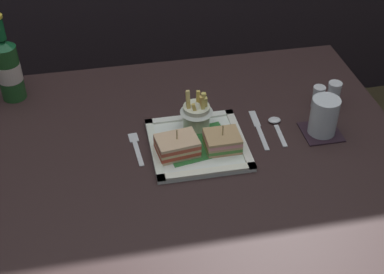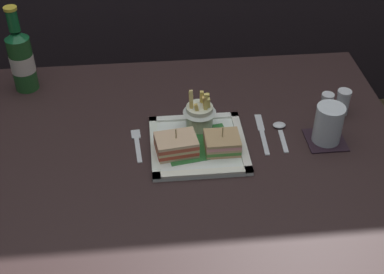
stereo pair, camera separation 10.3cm
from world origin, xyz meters
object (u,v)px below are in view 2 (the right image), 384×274
(knife, at_px, (262,132))
(spoon, at_px, (280,129))
(water_glass, at_px, (328,126))
(fork, at_px, (137,143))
(beer_bottle, at_px, (21,58))
(sandwich_half_left, at_px, (176,145))
(sandwich_half_right, at_px, (222,143))
(pepper_shaker, at_px, (342,104))
(dining_table, at_px, (186,189))
(fries_cup, at_px, (199,112))
(salt_shaker, at_px, (326,105))
(square_plate, at_px, (198,145))

(knife, distance_m, spoon, 0.05)
(water_glass, distance_m, knife, 0.17)
(fork, bearing_deg, beer_bottle, 137.19)
(beer_bottle, bearing_deg, fork, -42.81)
(fork, relative_size, spoon, 1.08)
(sandwich_half_left, height_order, knife, sandwich_half_left)
(sandwich_half_left, distance_m, beer_bottle, 0.55)
(sandwich_half_right, xyz_separation_m, knife, (0.12, 0.07, -0.03))
(sandwich_half_right, bearing_deg, sandwich_half_left, 180.00)
(pepper_shaker, bearing_deg, knife, -164.55)
(sandwich_half_right, bearing_deg, knife, 30.65)
(dining_table, relative_size, pepper_shaker, 15.55)
(spoon, bearing_deg, knife, -175.52)
(spoon, bearing_deg, fries_cup, 173.71)
(sandwich_half_right, distance_m, salt_shaker, 0.34)
(sandwich_half_left, xyz_separation_m, pepper_shaker, (0.47, 0.13, 0.00))
(sandwich_half_right, height_order, fries_cup, fries_cup)
(water_glass, bearing_deg, sandwich_half_right, -175.82)
(water_glass, bearing_deg, salt_shaker, 74.34)
(square_plate, distance_m, fork, 0.16)
(dining_table, relative_size, sandwich_half_right, 13.18)
(square_plate, height_order, sandwich_half_right, sandwich_half_right)
(square_plate, relative_size, knife, 1.41)
(salt_shaker, bearing_deg, fries_cup, -173.98)
(fries_cup, xyz_separation_m, spoon, (0.22, -0.02, -0.05))
(dining_table, xyz_separation_m, knife, (0.21, 0.06, 0.13))
(dining_table, height_order, spoon, spoon)
(square_plate, distance_m, pepper_shaker, 0.43)
(sandwich_half_right, xyz_separation_m, salt_shaker, (0.31, 0.13, -0.00))
(dining_table, xyz_separation_m, square_plate, (0.03, 0.01, 0.14))
(beer_bottle, height_order, fork, beer_bottle)
(fries_cup, height_order, salt_shaker, fries_cup)
(square_plate, bearing_deg, pepper_shaker, 14.86)
(salt_shaker, bearing_deg, pepper_shaker, -0.00)
(fries_cup, xyz_separation_m, pepper_shaker, (0.40, 0.04, -0.03))
(salt_shaker, distance_m, pepper_shaker, 0.05)
(sandwich_half_right, distance_m, water_glass, 0.28)
(sandwich_half_right, height_order, beer_bottle, beer_bottle)
(fries_cup, bearing_deg, spoon, -6.29)
(dining_table, bearing_deg, spoon, 13.53)
(water_glass, relative_size, fork, 0.77)
(sandwich_half_left, height_order, pepper_shaker, sandwich_half_left)
(spoon, bearing_deg, beer_bottle, 158.51)
(dining_table, height_order, pepper_shaker, pepper_shaker)
(fork, distance_m, pepper_shaker, 0.57)
(square_plate, distance_m, salt_shaker, 0.38)
(dining_table, bearing_deg, square_plate, 23.49)
(square_plate, relative_size, spoon, 1.96)
(water_glass, xyz_separation_m, fork, (-0.49, 0.03, -0.05))
(fries_cup, distance_m, pepper_shaker, 0.40)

